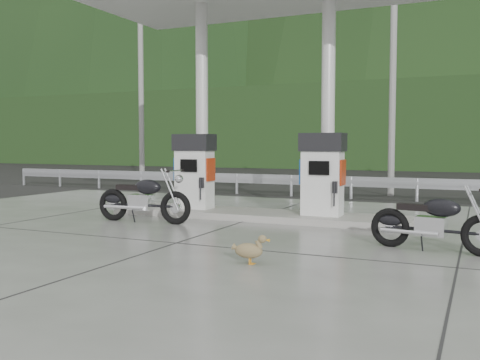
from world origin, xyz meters
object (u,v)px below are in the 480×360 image
at_px(motorcycle_left, 143,199).
at_px(duck, 249,251).
at_px(gas_pump_left, 194,171).
at_px(gas_pump_right, 322,174).
at_px(motorcycle_right, 434,223).

bearing_deg(motorcycle_left, duck, -39.30).
bearing_deg(gas_pump_left, gas_pump_right, 0.00).
height_order(gas_pump_left, motorcycle_left, gas_pump_left).
relative_size(gas_pump_left, gas_pump_right, 1.00).
bearing_deg(gas_pump_left, motorcycle_right, -22.88).
height_order(gas_pump_right, motorcycle_right, gas_pump_right).
xyz_separation_m(gas_pump_left, duck, (3.37, -4.45, -0.87)).
bearing_deg(motorcycle_right, duck, -128.76).
bearing_deg(motorcycle_left, gas_pump_left, 75.50).
xyz_separation_m(motorcycle_right, duck, (-2.33, -2.04, -0.28)).
height_order(gas_pump_left, duck, gas_pump_left).
bearing_deg(duck, gas_pump_left, 121.80).
relative_size(motorcycle_left, motorcycle_right, 1.10).
height_order(gas_pump_right, duck, gas_pump_right).
xyz_separation_m(gas_pump_left, gas_pump_right, (3.20, 0.00, 0.00)).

